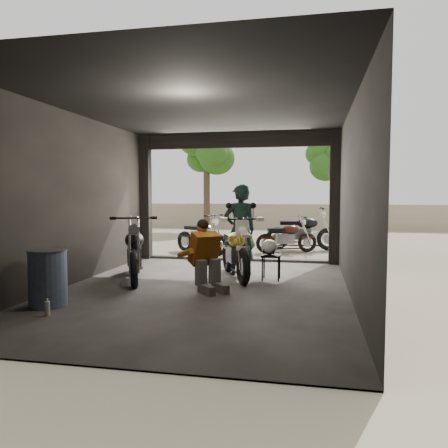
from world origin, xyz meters
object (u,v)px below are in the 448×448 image
at_px(sign_post, 347,187).
at_px(left_bike, 134,248).
at_px(oil_drum, 48,279).
at_px(main_bike, 235,247).
at_px(helmet, 269,247).
at_px(outside_bike_a, 201,234).
at_px(outside_bike_c, 303,229).
at_px(mechanic, 208,257).
at_px(rider, 240,230).
at_px(outside_bike_b, 287,234).
at_px(stool, 271,258).

bearing_deg(sign_post, left_bike, -144.04).
xyz_separation_m(left_bike, oil_drum, (-0.46, -2.16, -0.21)).
xyz_separation_m(main_bike, helmet, (0.69, -0.05, 0.03)).
bearing_deg(oil_drum, outside_bike_a, 82.87).
bearing_deg(outside_bike_c, mechanic, 162.61).
bearing_deg(left_bike, oil_drum, -124.79).
bearing_deg(oil_drum, outside_bike_c, 64.51).
bearing_deg(sign_post, oil_drum, -130.89).
height_order(main_bike, helmet, main_bike).
xyz_separation_m(left_bike, rider, (1.94, 0.93, 0.30)).
bearing_deg(outside_bike_c, left_bike, 145.94).
xyz_separation_m(outside_bike_b, outside_bike_c, (0.44, 0.67, 0.12)).
distance_m(outside_bike_c, sign_post, 3.03).
height_order(helmet, sign_post, sign_post).
relative_size(main_bike, outside_bike_c, 1.00).
relative_size(rider, stool, 3.69).
xyz_separation_m(rider, stool, (0.69, -0.42, -0.51)).
bearing_deg(helmet, outside_bike_a, 108.59).
distance_m(main_bike, sign_post, 3.41).
xyz_separation_m(main_bike, mechanic, (-0.25, -1.30, -0.03)).
relative_size(main_bike, helmet, 5.82).
height_order(main_bike, outside_bike_b, main_bike).
distance_m(rider, stool, 0.95).
xyz_separation_m(main_bike, oil_drum, (-2.36, -2.75, -0.21)).
height_order(main_bike, oil_drum, main_bike).
relative_size(left_bike, sign_post, 0.70).
bearing_deg(outside_bike_b, helmet, 159.47).
height_order(main_bike, outside_bike_a, main_bike).
distance_m(left_bike, helmet, 2.64).
xyz_separation_m(outside_bike_c, rider, (-1.18, -4.42, 0.30)).
relative_size(mechanic, stool, 2.37).
bearing_deg(oil_drum, mechanic, 34.42).
height_order(left_bike, helmet, left_bike).
height_order(left_bike, outside_bike_b, left_bike).
relative_size(outside_bike_a, oil_drum, 1.94).
bearing_deg(main_bike, oil_drum, -152.92).
xyz_separation_m(outside_bike_a, sign_post, (3.90, -1.22, 1.29)).
height_order(left_bike, stool, left_bike).
bearing_deg(outside_bike_c, rider, 161.26).
bearing_deg(outside_bike_a, main_bike, -125.68).
bearing_deg(main_bike, sign_post, 21.34).
height_order(outside_bike_c, helmet, outside_bike_c).
xyz_separation_m(left_bike, sign_post, (4.21, 2.79, 1.21)).
distance_m(main_bike, outside_bike_c, 4.91).
relative_size(left_bike, rider, 1.00).
bearing_deg(outside_bike_c, sign_post, -160.70).
relative_size(mechanic, oil_drum, 1.41).
xyz_separation_m(outside_bike_c, oil_drum, (-3.58, -7.51, -0.22)).
height_order(main_bike, rider, rider).
height_order(outside_bike_c, mechanic, outside_bike_c).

